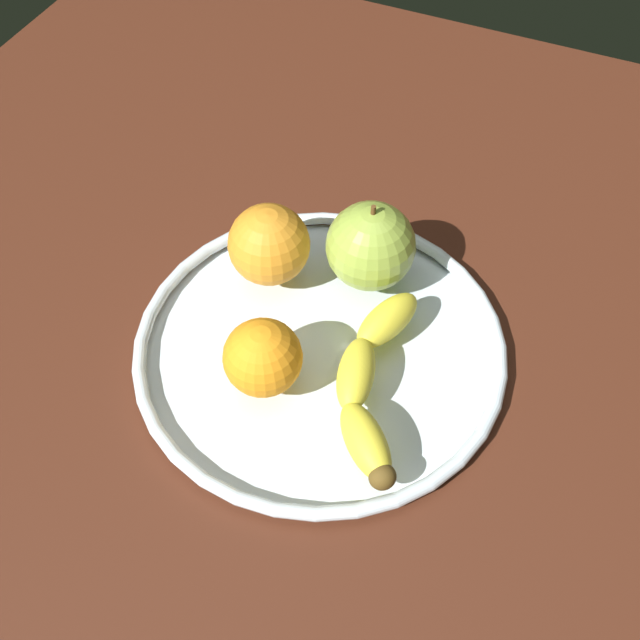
{
  "coord_description": "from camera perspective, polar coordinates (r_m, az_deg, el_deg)",
  "views": [
    {
      "loc": [
        37.22,
        16.28,
        56.72
      ],
      "look_at": [
        0.0,
        0.0,
        4.8
      ],
      "focal_mm": 43.78,
      "sensor_mm": 36.0,
      "label": 1
    }
  ],
  "objects": [
    {
      "name": "banana",
      "position": [
        0.64,
        3.71,
        -4.4
      ],
      "size": [
        19.59,
        9.08,
        3.08
      ],
      "rotation": [
        0.0,
        0.0,
        0.22
      ],
      "color": "yellow",
      "rests_on": "fruit_bowl"
    },
    {
      "name": "orange_front_left",
      "position": [
        0.71,
        -3.75,
        5.52
      ],
      "size": [
        7.51,
        7.51,
        7.51
      ],
      "primitive_type": "sphere",
      "color": "orange",
      "rests_on": "fruit_bowl"
    },
    {
      "name": "orange_center",
      "position": [
        0.63,
        -4.21,
        -2.75
      ],
      "size": [
        6.57,
        6.57,
        6.57
      ],
      "primitive_type": "sphere",
      "color": "orange",
      "rests_on": "fruit_bowl"
    },
    {
      "name": "ground_plane",
      "position": [
        0.71,
        0.0,
        -3.36
      ],
      "size": [
        113.05,
        113.05,
        4.0
      ],
      "primitive_type": "cube",
      "color": "#492113"
    },
    {
      "name": "fruit_bowl",
      "position": [
        0.69,
        0.0,
        -1.99
      ],
      "size": [
        32.92,
        32.92,
        1.8
      ],
      "color": "silver",
      "rests_on": "ground_plane"
    },
    {
      "name": "apple",
      "position": [
        0.7,
        3.73,
        5.41
      ],
      "size": [
        8.15,
        8.15,
        8.95
      ],
      "color": "#90AC3E",
      "rests_on": "fruit_bowl"
    }
  ]
}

